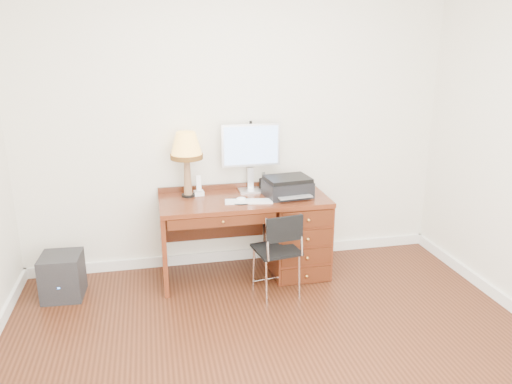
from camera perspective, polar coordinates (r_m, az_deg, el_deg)
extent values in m
plane|color=#36180C|center=(3.57, 3.17, -19.16)|extent=(4.00, 4.00, 0.00)
plane|color=silver|center=(4.65, -2.25, 7.67)|extent=(4.00, 0.00, 4.00)
cube|color=white|center=(5.02, -2.05, -7.16)|extent=(4.00, 0.03, 0.10)
cube|color=#5E2613|center=(4.46, -1.37, -0.95)|extent=(1.50, 0.65, 0.04)
cube|color=#5E2613|center=(4.70, 4.68, -4.89)|extent=(0.50, 0.61, 0.71)
cube|color=#5E2613|center=(4.52, -10.51, -6.06)|extent=(0.04, 0.61, 0.71)
cube|color=#4A1E0E|center=(4.79, -4.84, -3.11)|extent=(0.96, 0.03, 0.39)
cube|color=#4A1E0E|center=(4.16, -3.82, -3.35)|extent=(0.91, 0.03, 0.09)
sphere|color=#BF8C3F|center=(4.41, 5.93, -6.47)|extent=(0.03, 0.03, 0.03)
cube|color=silver|center=(4.66, -0.50, 0.22)|extent=(0.24, 0.18, 0.02)
cube|color=silver|center=(4.68, -0.64, 1.65)|extent=(0.05, 0.03, 0.20)
cube|color=silver|center=(4.58, -0.59, 5.39)|extent=(0.55, 0.05, 0.39)
cube|color=#4C8CF2|center=(4.56, -0.53, 5.34)|extent=(0.50, 0.01, 0.35)
cube|color=white|center=(4.34, -0.84, -1.08)|extent=(0.42, 0.18, 0.02)
cylinder|color=black|center=(4.36, -1.72, -1.06)|extent=(0.20, 0.20, 0.01)
ellipsoid|color=white|center=(4.35, -1.73, -0.81)|extent=(0.09, 0.06, 0.04)
cube|color=black|center=(4.50, 3.62, 0.42)|extent=(0.43, 0.35, 0.14)
cube|color=black|center=(4.48, 3.64, 1.50)|extent=(0.41, 0.33, 0.04)
cylinder|color=black|center=(4.54, -7.74, -0.38)|extent=(0.12, 0.12, 0.02)
cone|color=olive|center=(4.48, -7.84, 1.88)|extent=(0.08, 0.08, 0.35)
cone|color=#FFBE50|center=(4.42, -7.99, 5.42)|extent=(0.28, 0.28, 0.22)
cylinder|color=#593814|center=(4.44, -7.93, 4.05)|extent=(0.29, 0.29, 0.04)
cube|color=white|center=(4.56, -6.54, -0.12)|extent=(0.09, 0.09, 0.04)
cube|color=white|center=(4.54, -6.58, 0.97)|extent=(0.05, 0.06, 0.15)
cylinder|color=black|center=(4.69, 0.86, 0.91)|extent=(0.08, 0.08, 0.11)
cube|color=black|center=(4.27, 2.33, -6.59)|extent=(0.40, 0.40, 0.02)
cube|color=black|center=(4.02, 2.97, -4.31)|extent=(0.32, 0.07, 0.21)
cylinder|color=silver|center=(4.45, -0.07, -8.34)|extent=(0.02, 0.02, 0.40)
cylinder|color=silver|center=(4.52, 3.68, -7.98)|extent=(0.02, 0.02, 0.40)
cylinder|color=silver|center=(4.19, 0.80, -10.07)|extent=(0.02, 0.02, 0.40)
cylinder|color=silver|center=(4.26, 4.79, -9.65)|extent=(0.02, 0.02, 0.40)
cylinder|color=silver|center=(4.02, 0.88, -5.42)|extent=(0.02, 0.02, 0.35)
cylinder|color=silver|center=(4.09, 4.99, -5.06)|extent=(0.02, 0.02, 0.35)
cube|color=black|center=(4.58, -21.24, -8.94)|extent=(0.35, 0.35, 0.38)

